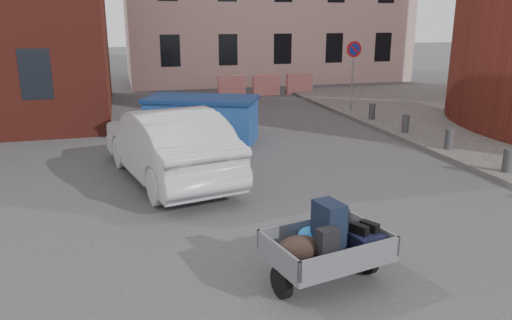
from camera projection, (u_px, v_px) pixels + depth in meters
name	position (u px, v px, depth m)	size (l,w,h in m)	color
ground	(279.00, 223.00, 9.12)	(120.00, 120.00, 0.00)	#38383A
no_parking_sign	(353.00, 61.00, 18.89)	(0.60, 0.09, 2.65)	gray
bollards	(449.00, 139.00, 13.69)	(0.22, 9.02, 0.55)	#3A3A3D
barriers	(266.00, 85.00, 23.96)	(4.70, 0.18, 1.00)	red
trailer	(326.00, 245.00, 6.84)	(1.80, 1.94, 1.20)	black
dumpster	(202.00, 120.00, 14.87)	(3.64, 2.88, 1.36)	navy
silver_car	(168.00, 144.00, 11.40)	(1.76, 5.06, 1.67)	#B8BAC0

